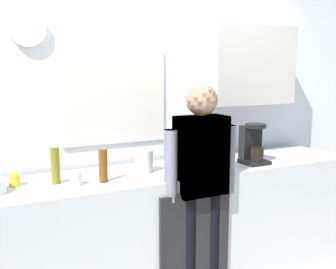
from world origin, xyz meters
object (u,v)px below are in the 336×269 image
Objects in this scene: person_at_sink at (201,176)px; person_guest at (201,176)px; cup_yellow_cup at (15,180)px; storage_canister at (144,161)px; cup_white_mug at (75,179)px; bottle_dark_sauce at (181,165)px; bottle_olive_oil at (55,166)px; coffee_maker at (253,146)px; bottle_amber_beer at (103,166)px.

person_guest is (0.00, 0.00, 0.00)m from person_at_sink.
cup_yellow_cup is 0.90m from storage_canister.
bottle_dark_sauce is at bearing -11.10° from cup_white_mug.
storage_canister is at bearing 124.60° from bottle_dark_sauce.
person_at_sink is at bearing -17.01° from cup_yellow_cup.
cup_white_mug is (-0.72, 0.14, -0.04)m from bottle_dark_sauce.
storage_canister is at bearing -2.73° from cup_yellow_cup.
person_guest reaches higher than cup_white_mug.
person_guest is at bearing -47.10° from storage_canister.
storage_canister is at bearing 1.52° from bottle_olive_oil.
coffee_maker is 1.57m from bottle_olive_oil.
person_at_sink reaches higher than storage_canister.
bottle_olive_oil is at bearing 163.75° from bottle_dark_sauce.
bottle_dark_sauce is 1.06× the size of storage_canister.
person_guest reaches higher than cup_yellow_cup.
bottle_dark_sauce is at bearing -16.25° from bottle_olive_oil.
cup_white_mug is (-0.19, 0.00, -0.07)m from bottle_amber_beer.
person_at_sink reaches higher than cup_yellow_cup.
bottle_dark_sauce is 0.16m from person_guest.
coffee_maker is 0.66m from person_at_sink.
cup_yellow_cup is 1.26m from person_at_sink.
coffee_maker reaches higher than cup_white_mug.
cup_white_mug reaches higher than cup_yellow_cup.
bottle_olive_oil is 2.94× the size of cup_yellow_cup.
bottle_amber_beer is (-1.26, 0.01, -0.03)m from coffee_maker.
coffee_maker reaches higher than storage_canister.
storage_canister is (-0.91, 0.13, -0.06)m from coffee_maker.
person_guest reaches higher than coffee_maker.
coffee_maker is 1.26m from bottle_amber_beer.
bottle_dark_sauce is 0.72× the size of bottle_olive_oil.
storage_canister reaches higher than cup_yellow_cup.
bottle_olive_oil reaches higher than storage_canister.
person_at_sink is (-0.61, -0.19, -0.14)m from coffee_maker.
person_guest is at bearing -18.00° from bottle_olive_oil.
bottle_dark_sauce is 1.12m from cup_yellow_cup.
coffee_maker is at bearing 9.70° from bottle_dark_sauce.
person_guest is at bearing -28.62° from bottle_dark_sauce.
cup_yellow_cup is 0.05× the size of person_guest.
bottle_olive_oil is 0.16× the size of person_at_sink.
coffee_maker is 0.21× the size of person_at_sink.
storage_canister is 0.11× the size of person_at_sink.
person_at_sink is at bearing -18.00° from bottle_olive_oil.
coffee_maker is 0.93m from storage_canister.
person_at_sink reaches higher than bottle_amber_beer.
bottle_amber_beer is at bearing 179.53° from coffee_maker.
bottle_dark_sauce is at bearing 147.43° from person_at_sink.
person_at_sink is at bearing -47.10° from storage_canister.
bottle_olive_oil is at bearing 158.06° from person_at_sink.
cup_yellow_cup is at bearing 177.27° from storage_canister.
person_guest reaches higher than bottle_dark_sauce.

